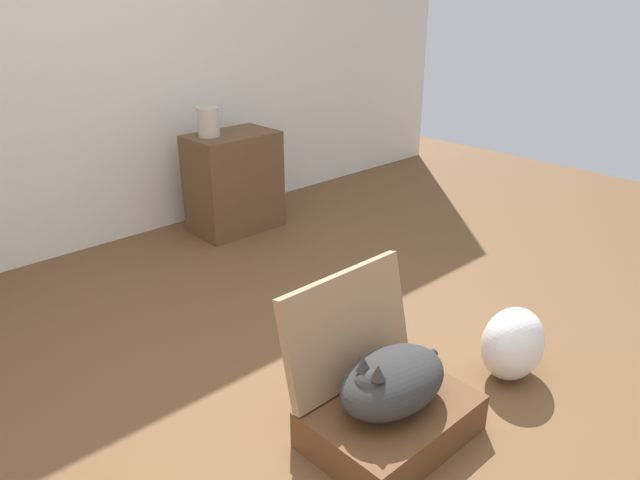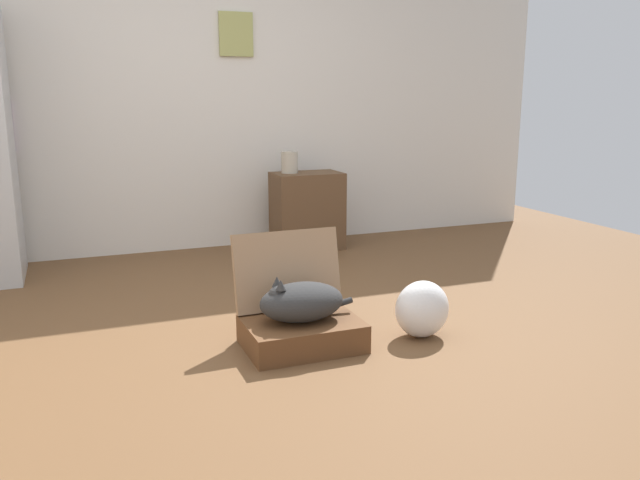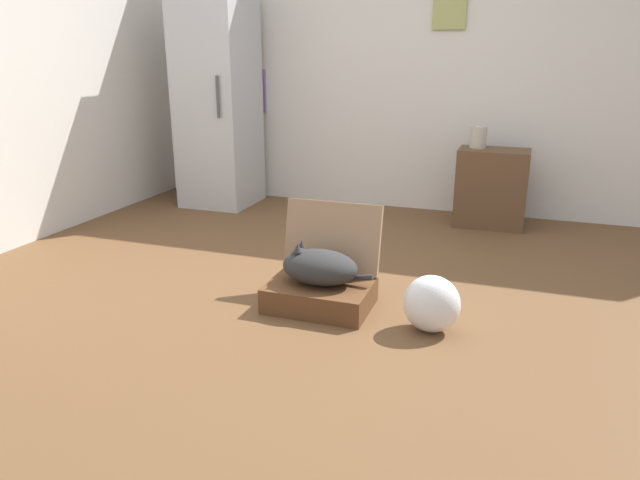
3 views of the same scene
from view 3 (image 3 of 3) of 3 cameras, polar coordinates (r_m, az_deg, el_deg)
The scene contains 10 objects.
ground_plane at distance 3.46m, azimuth 0.02°, elevation -5.43°, with size 7.68×7.68×0.00m, color brown.
wall_back at distance 5.37m, azimuth 8.39°, elevation 16.96°, with size 6.40×0.15×2.60m.
wall_left at distance 5.00m, azimuth -26.33°, elevation 15.32°, with size 0.12×4.80×2.60m, color silver.
suitcase_base at distance 3.28m, azimuth -0.01°, elevation -5.41°, with size 0.57×0.41×0.14m, color brown.
suitcase_lid at distance 3.38m, azimuth 1.22°, elevation 0.29°, with size 0.57×0.41×0.04m, color #9B7756.
cat at distance 3.22m, azimuth -0.12°, elevation -2.60°, with size 0.51×0.28×0.23m.
plastic_bag_white at distance 3.04m, azimuth 10.86°, elevation -6.15°, with size 0.29×0.23×0.30m, color white.
refrigerator at distance 5.51m, azimuth -9.93°, elevation 12.94°, with size 0.61×0.66×1.84m.
side_table at distance 4.97m, azimuth 16.40°, elevation 4.90°, with size 0.55×0.35×0.63m, color brown.
vase_tall at distance 4.94m, azimuth 15.21°, elevation 9.68°, with size 0.13×0.13×0.17m, color #B7AD99.
Camera 3 is at (1.05, -3.00, 1.37)m, focal length 32.72 mm.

